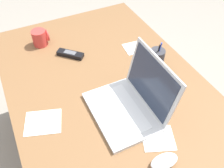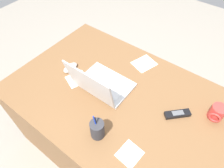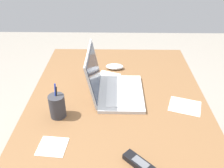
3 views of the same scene
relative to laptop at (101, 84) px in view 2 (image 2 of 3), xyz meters
The scene contains 10 objects.
ground_plane 0.79m from the laptop, 169.11° to the right, with size 6.00×6.00×0.00m, color gray.
desk 0.44m from the laptop, 169.11° to the right, with size 1.48×0.94×0.73m, color brown.
laptop is the anchor object (origin of this frame).
computer_mouse 0.29m from the laptop, ahead, with size 0.06×0.11×0.03m, color white.
coffee_mug_white 0.70m from the laptop, 160.40° to the right, with size 0.08×0.09×0.09m.
cordless_phone 0.50m from the laptop, 166.37° to the right, with size 0.14×0.14×0.03m.
pen_holder 0.32m from the laptop, 126.09° to the left, with size 0.08×0.08×0.18m.
paper_note_near_laptop 0.19m from the laptop, ahead, with size 0.12×0.13×0.00m, color white.
paper_note_left 0.46m from the laptop, 147.88° to the left, with size 0.11×0.12×0.00m, color white.
paper_note_right 0.39m from the laptop, 105.30° to the right, with size 0.13×0.16×0.00m, color white.
Camera 2 is at (-0.39, 0.63, 1.74)m, focal length 31.79 mm.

